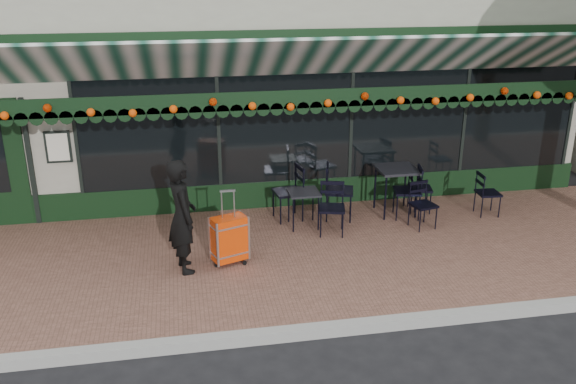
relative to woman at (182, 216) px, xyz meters
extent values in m
plane|color=black|center=(1.71, -1.74, -1.00)|extent=(80.00, 80.00, 0.00)
cube|color=brown|center=(1.71, 0.26, -0.92)|extent=(18.00, 4.00, 0.15)
cube|color=#9E9E99|center=(1.71, -1.82, -0.92)|extent=(18.00, 0.16, 0.15)
cube|color=gray|center=(1.71, 6.26, 1.25)|extent=(12.00, 8.00, 4.50)
cube|color=black|center=(2.91, 2.24, 0.65)|extent=(9.20, 0.04, 2.00)
cube|color=silver|center=(-1.99, 2.20, 0.50)|extent=(0.42, 0.04, 0.55)
cube|color=black|center=(1.71, 0.78, 1.46)|extent=(12.00, 0.03, 0.28)
cylinder|color=#EA5C07|center=(1.71, 0.72, 1.44)|extent=(11.60, 0.12, 0.12)
imported|color=black|center=(0.00, 0.00, 0.00)|extent=(0.53, 0.69, 1.69)
cube|color=red|center=(0.67, 0.08, -0.44)|extent=(0.57, 0.44, 0.68)
cube|color=black|center=(0.67, 0.08, -0.81)|extent=(0.57, 0.44, 0.07)
cube|color=silver|center=(0.67, 0.08, 0.11)|extent=(0.22, 0.11, 0.42)
cube|color=black|center=(3.78, 1.55, -0.02)|extent=(0.69, 0.69, 0.05)
cylinder|color=black|center=(3.50, 1.26, -0.44)|extent=(0.03, 0.03, 0.80)
cylinder|color=black|center=(4.07, 1.26, -0.44)|extent=(0.03, 0.03, 0.80)
cylinder|color=black|center=(3.50, 1.83, -0.44)|extent=(0.03, 0.03, 0.80)
cylinder|color=black|center=(4.07, 1.83, -0.44)|extent=(0.03, 0.03, 0.80)
cube|color=black|center=(2.03, 1.24, -0.23)|extent=(0.52, 0.52, 0.03)
cylinder|color=black|center=(1.82, 1.03, -0.54)|extent=(0.03, 0.03, 0.60)
cylinder|color=black|center=(2.25, 1.03, -0.54)|extent=(0.03, 0.03, 0.60)
cylinder|color=black|center=(1.82, 1.46, -0.54)|extent=(0.03, 0.03, 0.60)
cylinder|color=black|center=(2.25, 1.46, -0.54)|extent=(0.03, 0.03, 0.60)
camera|label=1|loc=(0.05, -8.18, 3.36)|focal=38.00mm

